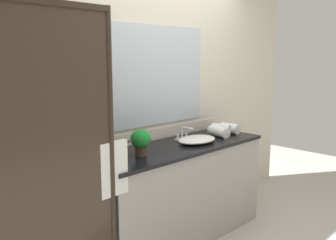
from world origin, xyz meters
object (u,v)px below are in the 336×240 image
at_px(rolled_towel_middle, 221,129).
at_px(potted_plant, 141,140).
at_px(faucet, 183,135).
at_px(sink_basin, 197,139).
at_px(amenity_bottle_shampoo, 113,161).
at_px(rolled_towel_far_edge, 219,132).
at_px(rolled_towel_near_edge, 229,128).
at_px(amenity_bottle_lotion, 125,146).

bearing_deg(rolled_towel_middle, potted_plant, -177.48).
bearing_deg(faucet, sink_basin, -90.00).
xyz_separation_m(potted_plant, amenity_bottle_shampoo, (-0.33, -0.08, -0.09)).
bearing_deg(amenity_bottle_shampoo, rolled_towel_far_edge, 3.10).
height_order(potted_plant, rolled_towel_middle, potted_plant).
relative_size(potted_plant, rolled_towel_far_edge, 0.94).
bearing_deg(rolled_towel_middle, rolled_towel_near_edge, -13.99).
bearing_deg(rolled_towel_near_edge, rolled_towel_far_edge, -173.17).
distance_m(amenity_bottle_lotion, rolled_towel_near_edge, 1.25).
distance_m(rolled_towel_near_edge, rolled_towel_middle, 0.11).
height_order(potted_plant, rolled_towel_far_edge, potted_plant).
xyz_separation_m(sink_basin, rolled_towel_near_edge, (0.57, 0.04, 0.02)).
bearing_deg(rolled_towel_middle, amenity_bottle_shampoo, -175.03).
bearing_deg(sink_basin, rolled_towel_near_edge, 4.39).
xyz_separation_m(amenity_bottle_lotion, amenity_bottle_shampoo, (-0.33, -0.28, -0.01)).
height_order(rolled_towel_near_edge, rolled_towel_far_edge, rolled_towel_near_edge).
relative_size(faucet, rolled_towel_near_edge, 0.85).
relative_size(potted_plant, amenity_bottle_lotion, 2.33).
relative_size(faucet, amenity_bottle_lotion, 1.84).
distance_m(sink_basin, amenity_bottle_shampoo, 1.00).
height_order(faucet, potted_plant, potted_plant).
bearing_deg(potted_plant, faucet, 12.92).
relative_size(faucet, potted_plant, 0.79).
bearing_deg(potted_plant, rolled_towel_middle, 2.52).
bearing_deg(rolled_towel_far_edge, potted_plant, 179.77).
relative_size(potted_plant, rolled_towel_middle, 1.12).
distance_m(rolled_towel_middle, rolled_towel_far_edge, 0.12).
distance_m(potted_plant, rolled_towel_near_edge, 1.24).
height_order(sink_basin, rolled_towel_near_edge, rolled_towel_near_edge).
bearing_deg(rolled_towel_middle, faucet, 167.44).
xyz_separation_m(potted_plant, rolled_towel_far_edge, (1.02, -0.00, -0.07)).
xyz_separation_m(rolled_towel_near_edge, rolled_towel_middle, (-0.11, 0.03, 0.00)).
bearing_deg(rolled_towel_near_edge, potted_plant, -178.97).
distance_m(sink_basin, faucet, 0.17).
bearing_deg(rolled_towel_middle, amenity_bottle_lotion, 172.33).
bearing_deg(amenity_bottle_lotion, rolled_towel_near_edge, -8.24).
height_order(rolled_towel_middle, rolled_towel_far_edge, rolled_towel_middle).
height_order(potted_plant, amenity_bottle_shampoo, potted_plant).
distance_m(faucet, rolled_towel_middle, 0.47).
bearing_deg(amenity_bottle_shampoo, sink_basin, 3.19).
distance_m(amenity_bottle_lotion, rolled_towel_far_edge, 1.04).
xyz_separation_m(potted_plant, amenity_bottle_lotion, (0.00, 0.20, -0.08)).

